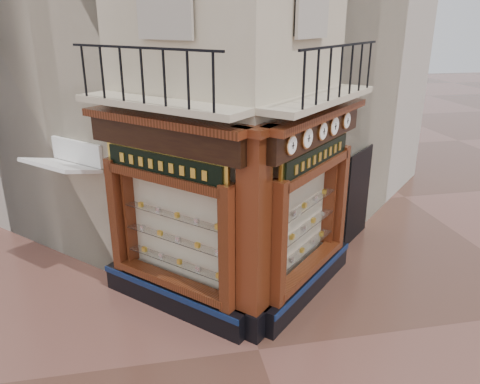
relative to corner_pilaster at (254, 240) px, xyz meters
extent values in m
plane|color=#523126|center=(0.00, -0.50, -1.95)|extent=(80.00, 80.00, 0.00)
cube|color=beige|center=(0.00, 5.66, 4.05)|extent=(11.31, 11.31, 12.00)
cube|color=#B4AA9D|center=(-2.47, 8.13, 3.55)|extent=(11.31, 11.31, 11.00)
cube|color=#B4AA9D|center=(2.47, 8.13, 3.55)|extent=(11.31, 11.31, 11.00)
cube|color=black|center=(-1.44, 1.04, -1.67)|extent=(2.72, 2.72, 0.55)
cube|color=#0C1C40|center=(-1.57, 0.91, -1.46)|extent=(2.50, 2.50, 0.12)
cube|color=#39190A|center=(-0.45, 0.05, -0.17)|extent=(0.37, 0.37, 2.45)
cube|color=#39190A|center=(-2.43, 2.03, -0.17)|extent=(0.37, 0.37, 2.45)
cube|color=beige|center=(-1.20, 1.27, -0.20)|extent=(1.80, 1.80, 2.10)
cube|color=black|center=(-1.42, 1.05, 1.65)|extent=(2.69, 2.69, 0.50)
cube|color=#39190A|center=(-1.47, 1.00, 1.96)|extent=(2.86, 2.86, 0.14)
cube|color=black|center=(1.44, 1.04, -1.67)|extent=(2.72, 2.72, 0.55)
cube|color=#0C1C40|center=(1.57, 0.91, -1.46)|extent=(2.50, 2.50, 0.12)
cube|color=#39190A|center=(0.45, 0.05, -0.17)|extent=(0.37, 0.37, 2.45)
cube|color=#39190A|center=(2.43, 2.03, -0.17)|extent=(0.37, 0.37, 2.45)
cube|color=beige|center=(1.20, 1.27, -0.20)|extent=(1.80, 1.80, 2.10)
cube|color=black|center=(1.42, 1.05, 1.65)|extent=(2.69, 2.69, 0.50)
cube|color=#39190A|center=(1.47, 1.00, 1.96)|extent=(2.86, 2.86, 0.14)
cube|color=black|center=(0.00, 0.00, -1.67)|extent=(0.78, 0.78, 0.55)
cube|color=#39190A|center=(0.00, 0.00, 0.25)|extent=(0.64, 0.64, 3.50)
cube|color=#39190A|center=(0.00, 0.00, 1.96)|extent=(0.85, 0.85, 0.14)
cube|color=beige|center=(-1.48, 0.99, 2.25)|extent=(2.97, 2.97, 0.12)
cube|color=black|center=(-1.72, 0.76, 3.20)|extent=(2.36, 2.36, 0.04)
cube|color=beige|center=(1.48, 0.99, 2.25)|extent=(2.97, 2.97, 0.12)
cube|color=black|center=(1.72, 0.76, 3.20)|extent=(2.36, 2.36, 0.04)
cylinder|color=#C78542|center=(0.62, 0.03, 1.67)|extent=(0.28, 0.28, 0.34)
cylinder|color=white|center=(0.64, 0.00, 1.67)|extent=(0.22, 0.22, 0.30)
cube|color=black|center=(0.65, -0.01, 1.67)|extent=(0.02, 0.02, 0.11)
cube|color=black|center=(0.65, -0.01, 1.67)|extent=(0.07, 0.07, 0.01)
cylinder|color=#C78542|center=(1.04, 0.44, 1.67)|extent=(0.31, 0.31, 0.39)
cylinder|color=white|center=(1.06, 0.42, 1.67)|extent=(0.25, 0.25, 0.34)
cube|color=black|center=(1.07, 0.41, 1.67)|extent=(0.02, 0.02, 0.13)
cube|color=black|center=(1.07, 0.41, 1.67)|extent=(0.08, 0.08, 0.01)
cylinder|color=#C78542|center=(1.49, 0.89, 1.67)|extent=(0.29, 0.29, 0.36)
cylinder|color=white|center=(1.51, 0.87, 1.67)|extent=(0.23, 0.23, 0.31)
cube|color=black|center=(1.52, 0.86, 1.67)|extent=(0.02, 0.02, 0.12)
cube|color=black|center=(1.52, 0.86, 1.67)|extent=(0.07, 0.07, 0.01)
cylinder|color=#C78542|center=(1.87, 1.28, 1.67)|extent=(0.31, 0.31, 0.39)
cylinder|color=white|center=(1.89, 1.25, 1.67)|extent=(0.25, 0.25, 0.33)
cube|color=black|center=(1.90, 1.24, 1.67)|extent=(0.02, 0.02, 0.13)
cube|color=black|center=(1.90, 1.24, 1.67)|extent=(0.08, 0.08, 0.01)
cylinder|color=#C78542|center=(2.31, 1.72, 1.67)|extent=(0.29, 0.29, 0.35)
cylinder|color=white|center=(2.33, 1.70, 1.67)|extent=(0.23, 0.23, 0.31)
cube|color=black|center=(2.34, 1.69, 1.67)|extent=(0.02, 0.02, 0.12)
cube|color=black|center=(2.34, 1.69, 1.67)|extent=(0.07, 0.07, 0.01)
cube|color=yellow|center=(-1.45, 1.03, 1.15)|extent=(2.09, 2.09, 0.56)
cube|color=black|center=(-1.48, 1.00, 1.15)|extent=(1.95, 1.95, 0.42)
cube|color=yellow|center=(1.45, 1.03, 1.15)|extent=(2.04, 2.04, 0.55)
cube|color=black|center=(1.48, 1.00, 1.15)|extent=(1.90, 1.90, 0.41)
camera|label=1|loc=(-1.65, -7.19, 3.64)|focal=35.00mm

